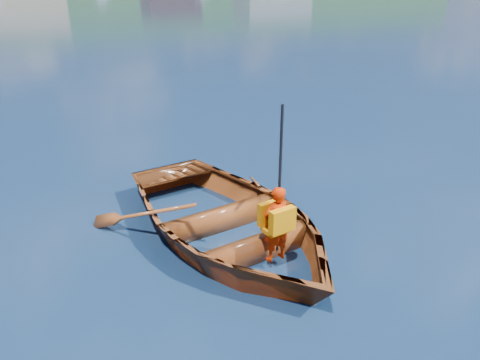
% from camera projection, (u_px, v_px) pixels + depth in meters
% --- Properties ---
extents(ground, '(600.00, 600.00, 0.00)m').
position_uv_depth(ground, '(215.00, 232.00, 6.65)').
color(ground, '#0E273F').
rests_on(ground, ground).
extents(rowboat, '(3.62, 4.59, 0.86)m').
position_uv_depth(rowboat, '(227.00, 220.00, 6.39)').
color(rowboat, brown).
rests_on(rowboat, ground).
extents(child_paddler, '(0.39, 0.39, 1.92)m').
position_uv_depth(child_paddler, '(276.00, 222.00, 5.64)').
color(child_paddler, '#BA2201').
rests_on(child_paddler, ground).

